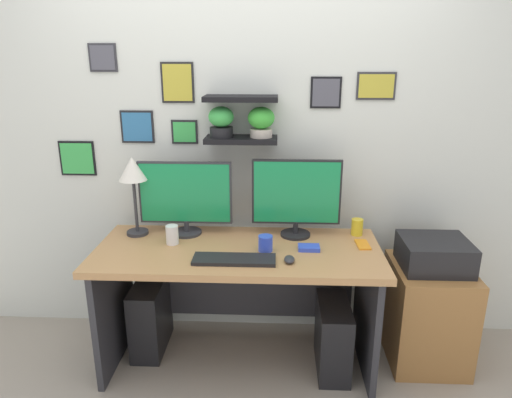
{
  "coord_description": "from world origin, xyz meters",
  "views": [
    {
      "loc": [
        0.21,
        -2.39,
        1.8
      ],
      "look_at": [
        0.1,
        0.05,
        1.03
      ],
      "focal_mm": 32.26,
      "sensor_mm": 36.0,
      "label": 1
    }
  ],
  "objects_px": {
    "desk_lamp": "(133,175)",
    "cell_phone": "(363,245)",
    "coffee_mug": "(265,243)",
    "desk": "(239,277)",
    "scissors_tray": "(309,248)",
    "printer": "(434,254)",
    "monitor_left": "(185,196)",
    "computer_tower_right": "(333,337)",
    "water_cup": "(172,235)",
    "drawer_cabinet": "(427,313)",
    "keyboard": "(234,259)",
    "monitor_right": "(296,196)",
    "computer_tower_left": "(151,316)",
    "computer_mouse": "(289,259)",
    "pen_cup": "(357,227)"
  },
  "relations": [
    {
      "from": "computer_mouse",
      "to": "printer",
      "type": "bearing_deg",
      "value": 16.98
    },
    {
      "from": "scissors_tray",
      "to": "computer_tower_left",
      "type": "distance_m",
      "value": 1.11
    },
    {
      "from": "coffee_mug",
      "to": "computer_tower_right",
      "type": "height_order",
      "value": "coffee_mug"
    },
    {
      "from": "coffee_mug",
      "to": "water_cup",
      "type": "bearing_deg",
      "value": 171.76
    },
    {
      "from": "scissors_tray",
      "to": "monitor_right",
      "type": "bearing_deg",
      "value": 107.57
    },
    {
      "from": "cell_phone",
      "to": "coffee_mug",
      "type": "xyz_separation_m",
      "value": [
        -0.56,
        -0.1,
        0.04
      ]
    },
    {
      "from": "coffee_mug",
      "to": "desk",
      "type": "bearing_deg",
      "value": 152.62
    },
    {
      "from": "monitor_left",
      "to": "scissors_tray",
      "type": "bearing_deg",
      "value": -16.49
    },
    {
      "from": "computer_mouse",
      "to": "coffee_mug",
      "type": "relative_size",
      "value": 1.0
    },
    {
      "from": "desk",
      "to": "computer_mouse",
      "type": "xyz_separation_m",
      "value": [
        0.29,
        -0.22,
        0.23
      ]
    },
    {
      "from": "monitor_left",
      "to": "computer_tower_right",
      "type": "height_order",
      "value": "monitor_left"
    },
    {
      "from": "desk",
      "to": "drawer_cabinet",
      "type": "relative_size",
      "value": 2.64
    },
    {
      "from": "computer_mouse",
      "to": "computer_tower_left",
      "type": "height_order",
      "value": "computer_mouse"
    },
    {
      "from": "desk_lamp",
      "to": "computer_mouse",
      "type": "bearing_deg",
      "value": -21.19
    },
    {
      "from": "coffee_mug",
      "to": "printer",
      "type": "height_order",
      "value": "coffee_mug"
    },
    {
      "from": "water_cup",
      "to": "computer_tower_right",
      "type": "relative_size",
      "value": 0.26
    },
    {
      "from": "coffee_mug",
      "to": "printer",
      "type": "xyz_separation_m",
      "value": [
        0.98,
        0.12,
        -0.1
      ]
    },
    {
      "from": "monitor_right",
      "to": "pen_cup",
      "type": "xyz_separation_m",
      "value": [
        0.37,
        0.02,
        -0.2
      ]
    },
    {
      "from": "water_cup",
      "to": "drawer_cabinet",
      "type": "relative_size",
      "value": 0.18
    },
    {
      "from": "computer_mouse",
      "to": "drawer_cabinet",
      "type": "height_order",
      "value": "computer_mouse"
    },
    {
      "from": "desk",
      "to": "computer_tower_left",
      "type": "xyz_separation_m",
      "value": [
        -0.57,
        0.06,
        -0.32
      ]
    },
    {
      "from": "monitor_left",
      "to": "computer_tower_right",
      "type": "xyz_separation_m",
      "value": [
        0.89,
        -0.26,
        -0.77
      ]
    },
    {
      "from": "drawer_cabinet",
      "to": "printer",
      "type": "xyz_separation_m",
      "value": [
        0.0,
        0.0,
        0.39
      ]
    },
    {
      "from": "desk_lamp",
      "to": "coffee_mug",
      "type": "relative_size",
      "value": 5.34
    },
    {
      "from": "desk_lamp",
      "to": "pen_cup",
      "type": "bearing_deg",
      "value": 2.09
    },
    {
      "from": "keyboard",
      "to": "pen_cup",
      "type": "bearing_deg",
      "value": 29.78
    },
    {
      "from": "keyboard",
      "to": "monitor_right",
      "type": "bearing_deg",
      "value": 48.76
    },
    {
      "from": "monitor_left",
      "to": "printer",
      "type": "height_order",
      "value": "monitor_left"
    },
    {
      "from": "keyboard",
      "to": "cell_phone",
      "type": "bearing_deg",
      "value": 18.68
    },
    {
      "from": "scissors_tray",
      "to": "computer_tower_right",
      "type": "xyz_separation_m",
      "value": [
        0.16,
        -0.04,
        -0.55
      ]
    },
    {
      "from": "desk_lamp",
      "to": "cell_phone",
      "type": "height_order",
      "value": "desk_lamp"
    },
    {
      "from": "drawer_cabinet",
      "to": "computer_tower_right",
      "type": "height_order",
      "value": "drawer_cabinet"
    },
    {
      "from": "desk",
      "to": "keyboard",
      "type": "bearing_deg",
      "value": -91.53
    },
    {
      "from": "computer_tower_left",
      "to": "coffee_mug",
      "type": "bearing_deg",
      "value": -11.12
    },
    {
      "from": "pen_cup",
      "to": "coffee_mug",
      "type": "bearing_deg",
      "value": -154.18
    },
    {
      "from": "computer_mouse",
      "to": "computer_tower_right",
      "type": "bearing_deg",
      "value": 25.0
    },
    {
      "from": "desk_lamp",
      "to": "computer_tower_left",
      "type": "xyz_separation_m",
      "value": [
        0.06,
        -0.07,
        -0.9
      ]
    },
    {
      "from": "scissors_tray",
      "to": "printer",
      "type": "distance_m",
      "value": 0.74
    },
    {
      "from": "cell_phone",
      "to": "pen_cup",
      "type": "relative_size",
      "value": 1.4
    },
    {
      "from": "computer_mouse",
      "to": "pen_cup",
      "type": "height_order",
      "value": "pen_cup"
    },
    {
      "from": "computer_tower_left",
      "to": "monitor_left",
      "type": "bearing_deg",
      "value": 23.14
    },
    {
      "from": "drawer_cabinet",
      "to": "desk_lamp",
      "type": "bearing_deg",
      "value": 176.83
    },
    {
      "from": "computer_mouse",
      "to": "computer_tower_right",
      "type": "distance_m",
      "value": 0.63
    },
    {
      "from": "coffee_mug",
      "to": "computer_tower_left",
      "type": "relative_size",
      "value": 0.2
    },
    {
      "from": "printer",
      "to": "computer_tower_right",
      "type": "xyz_separation_m",
      "value": [
        -0.57,
        -0.13,
        -0.49
      ]
    },
    {
      "from": "monitor_right",
      "to": "monitor_left",
      "type": "bearing_deg",
      "value": 180.0
    },
    {
      "from": "desk_lamp",
      "to": "pen_cup",
      "type": "xyz_separation_m",
      "value": [
        1.34,
        0.05,
        -0.32
      ]
    },
    {
      "from": "water_cup",
      "to": "computer_tower_left",
      "type": "xyz_separation_m",
      "value": [
        -0.18,
        0.06,
        -0.58
      ]
    },
    {
      "from": "monitor_left",
      "to": "coffee_mug",
      "type": "xyz_separation_m",
      "value": [
        0.49,
        -0.24,
        -0.19
      ]
    },
    {
      "from": "coffee_mug",
      "to": "computer_tower_right",
      "type": "distance_m",
      "value": 0.71
    }
  ]
}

